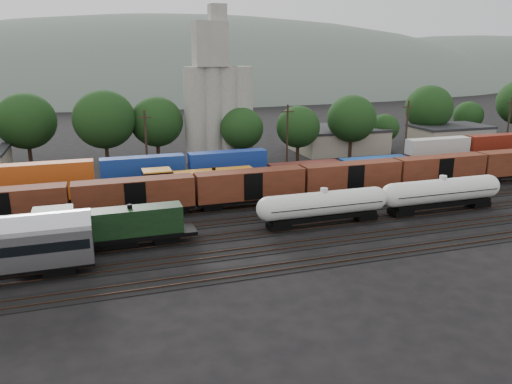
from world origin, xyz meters
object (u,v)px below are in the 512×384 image
object	(u,v)px
green_locomotive	(100,227)
tank_car_a	(323,205)
orange_locomotive	(192,184)
grain_silo	(218,103)

from	to	relation	value
green_locomotive	tank_car_a	bearing A→B (deg)	-0.00
orange_locomotive	grain_silo	distance (m)	29.31
tank_car_a	orange_locomotive	distance (m)	20.04
orange_locomotive	grain_silo	world-z (taller)	grain_silo
green_locomotive	grain_silo	size ratio (longest dim) A/B	0.63
green_locomotive	grain_silo	distance (m)	47.92
tank_car_a	grain_silo	world-z (taller)	grain_silo
tank_car_a	orange_locomotive	bearing A→B (deg)	131.54
green_locomotive	grain_silo	xyz separation A→B (m)	(23.30, 41.00, 8.50)
green_locomotive	orange_locomotive	size ratio (longest dim) A/B	0.96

